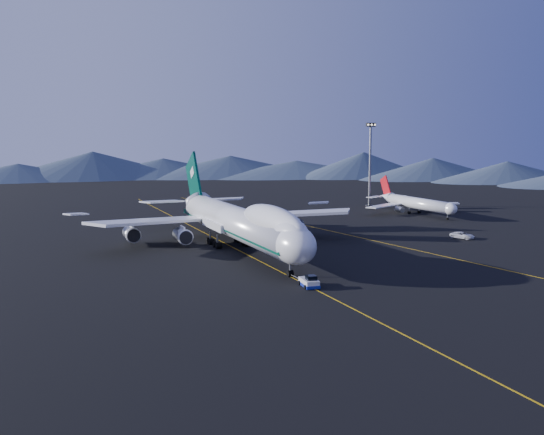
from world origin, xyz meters
name	(u,v)px	position (x,y,z in m)	size (l,w,h in m)	color
ground	(237,249)	(0.00, 0.00, 0.00)	(500.00, 500.00, 0.00)	black
taxiway_line_main	(237,249)	(0.00, 0.00, 0.01)	(0.25, 220.00, 0.01)	#D29D0C
taxiway_line_side	(341,233)	(30.00, 10.00, 0.01)	(0.25, 200.00, 0.01)	#D29D0C
boeing_747	(237,221)	(0.00, 0.03, 5.81)	(59.62, 72.43, 19.37)	silver
pushback_tug	(309,283)	(-0.10, -33.78, 0.59)	(2.89, 4.54, 1.88)	silver
second_jet	(415,203)	(68.81, 34.34, 3.23)	(33.22, 37.53, 10.68)	silver
service_van	(462,235)	(51.67, -7.26, 0.75)	(2.50, 5.43, 1.51)	silver
floodlight_mast	(370,164)	(67.01, 57.24, 13.94)	(3.40, 2.55, 27.52)	black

